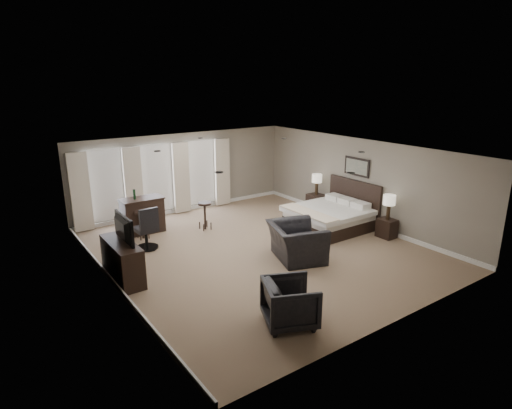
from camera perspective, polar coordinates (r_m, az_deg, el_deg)
room at (r=10.80m, az=0.35°, el=0.35°), size 7.60×8.60×2.64m
window_bay at (r=13.87m, az=-13.00°, el=3.16°), size 5.25×0.20×2.30m
bed at (r=12.68m, az=9.56°, el=-0.39°), size 2.11×2.01×1.34m
nightstand_near at (r=12.54m, az=17.04°, el=-3.05°), size 0.40×0.49×0.53m
nightstand_far at (r=14.37m, az=7.99°, el=0.17°), size 0.45×0.55×0.60m
lamp_near at (r=12.35m, az=17.27°, el=-0.36°), size 0.34×0.34×0.70m
lamp_far at (r=14.21m, az=8.10°, el=2.66°), size 0.33×0.33×0.68m
wall_art at (r=13.21m, az=13.27°, el=4.92°), size 0.04×0.96×0.56m
dresser at (r=9.92m, az=-17.38°, el=-7.21°), size 0.49×1.53×0.89m
tv at (r=9.73m, az=-17.64°, el=-4.44°), size 0.60×1.05×0.14m
armchair_near at (r=10.53m, az=5.43°, el=-4.19°), size 1.28×1.58×1.20m
armchair_far at (r=7.90m, az=4.59°, el=-12.69°), size 1.14×1.17×0.93m
bar_counter at (r=12.71m, az=-14.88°, el=-1.39°), size 1.19×0.62×1.04m
bar_stool_left at (r=12.27m, az=-14.90°, el=-2.65°), size 0.48×0.48×0.79m
bar_stool_right at (r=12.66m, az=-6.82°, el=-1.52°), size 0.41×0.41×0.83m
desk_chair at (r=11.46m, az=-14.52°, el=-3.01°), size 0.63×0.63×1.16m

